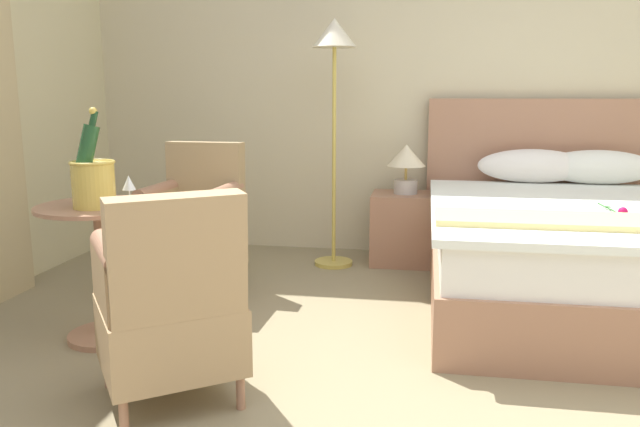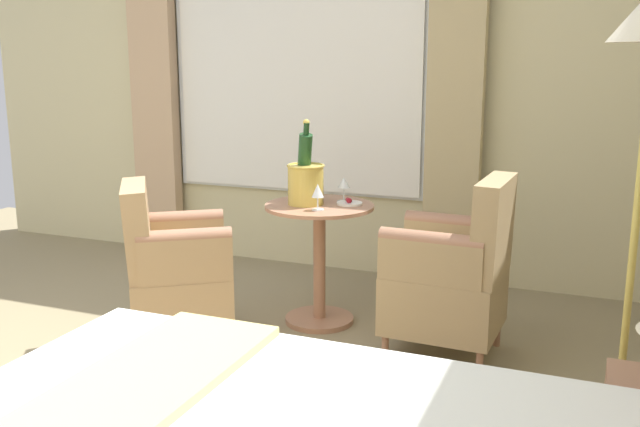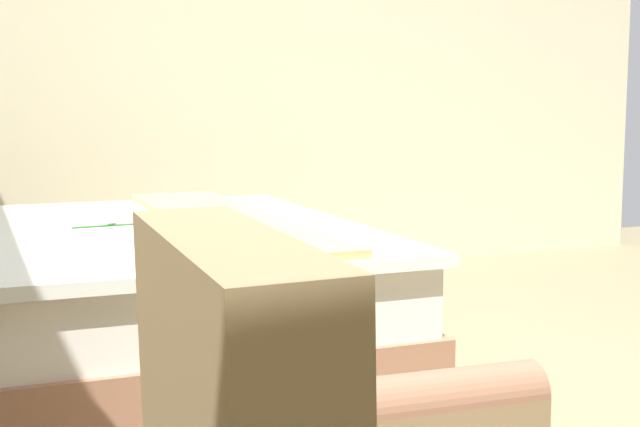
# 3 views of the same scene
# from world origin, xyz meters

# --- Properties ---
(wall_window_side) EXTENTS (0.27, 5.48, 3.03)m
(wall_window_side) POSITION_xyz_m (-2.89, 0.00, 1.52)
(wall_window_side) COLOR beige
(wall_window_side) RESTS_ON ground
(side_table_round) EXTENTS (0.62, 0.62, 0.70)m
(side_table_round) POSITION_xyz_m (-1.79, 0.59, 0.41)
(side_table_round) COLOR #A37156
(side_table_round) RESTS_ON ground
(champagne_bucket) EXTENTS (0.21, 0.21, 0.48)m
(champagne_bucket) POSITION_xyz_m (-1.78, 0.52, 0.85)
(champagne_bucket) COLOR gold
(champagne_bucket) RESTS_ON side_table_round
(wine_glass_near_bucket) EXTENTS (0.07, 0.07, 0.14)m
(wine_glass_near_bucket) POSITION_xyz_m (-1.65, 0.64, 0.80)
(wine_glass_near_bucket) COLOR white
(wine_glass_near_bucket) RESTS_ON side_table_round
(wine_glass_near_edge) EXTENTS (0.07, 0.07, 0.14)m
(wine_glass_near_edge) POSITION_xyz_m (-1.92, 0.69, 0.80)
(wine_glass_near_edge) COLOR white
(wine_glass_near_edge) RESTS_ON side_table_round
(snack_plate) EXTENTS (0.15, 0.15, 0.04)m
(snack_plate) POSITION_xyz_m (-1.86, 0.75, 0.71)
(snack_plate) COLOR white
(snack_plate) RESTS_ON side_table_round
(armchair_by_window) EXTENTS (0.54, 0.59, 0.94)m
(armchair_by_window) POSITION_xyz_m (-1.61, 1.40, 0.43)
(armchair_by_window) COLOR #A37156
(armchair_by_window) RESTS_ON ground
(armchair_facing_bed) EXTENTS (0.73, 0.73, 0.89)m
(armchair_facing_bed) POSITION_xyz_m (-1.18, 0.00, 0.42)
(armchair_facing_bed) COLOR #A37156
(armchair_facing_bed) RESTS_ON ground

